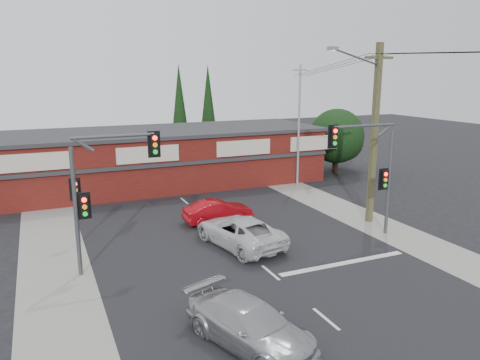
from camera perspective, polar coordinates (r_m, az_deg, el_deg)
name	(u,v)px	position (r m, az deg, el deg)	size (l,w,h in m)	color
ground	(259,264)	(21.44, 2.38, -10.16)	(120.00, 120.00, 0.00)	black
road_strip	(219,230)	(25.72, -2.52, -6.14)	(14.00, 70.00, 0.01)	black
verge_left	(53,254)	(24.20, -21.85, -8.33)	(3.00, 70.00, 0.02)	gray
verge_right	(348,212)	(29.69, 13.00, -3.83)	(3.00, 70.00, 0.02)	gray
stop_line	(344,263)	(21.94, 12.52, -9.87)	(6.50, 0.35, 0.01)	silver
white_suv	(240,231)	(23.28, -0.04, -6.27)	(2.48, 5.37, 1.49)	silver
silver_suv	(250,325)	(15.32, 1.21, -17.22)	(1.98, 4.88, 1.41)	#A7A9AD
red_sedan	(218,211)	(26.90, -2.70, -3.83)	(1.38, 3.95, 1.30)	maroon
lane_dashes	(194,209)	(29.74, -5.63, -3.52)	(0.12, 56.54, 0.01)	silver
shop_building	(150,158)	(36.08, -10.93, 2.69)	(27.30, 8.40, 4.22)	#4F130F
tree_cluster	(335,139)	(40.93, 11.54, 4.94)	(5.90, 5.10, 5.50)	#2D2116
conifer_near	(180,106)	(43.55, -7.38, 8.97)	(1.80, 1.80, 9.25)	#2D2116
conifer_far	(208,103)	(46.53, -3.89, 9.30)	(1.80, 1.80, 9.25)	#2D2116
traffic_mast_left	(101,183)	(20.33, -16.61, -0.32)	(3.77, 0.27, 5.97)	#47494C
traffic_mast_right	(373,163)	(24.73, 15.88, 2.05)	(3.96, 0.27, 5.97)	#47494C
pedestal_signal	(76,197)	(24.50, -19.38, -1.99)	(0.55, 0.27, 3.38)	#47494C
utility_pole	(373,129)	(26.98, 15.89, 6.04)	(4.38, 0.59, 10.00)	brown
steel_pole	(299,125)	(34.77, 7.19, 6.72)	(1.20, 0.16, 9.00)	gray
power_lines	(463,58)	(22.96, 25.53, 13.30)	(2.01, 29.00, 1.22)	black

